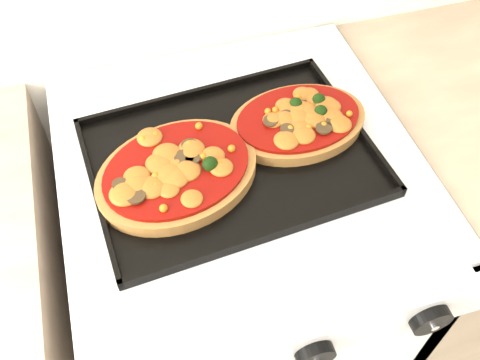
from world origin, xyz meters
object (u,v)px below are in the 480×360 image
object	(u,v)px
pizza_right	(298,120)
baking_tray	(231,156)
pizza_left	(177,171)
stove	(240,284)

from	to	relation	value
pizza_right	baking_tray	bearing A→B (deg)	-165.89
pizza_left	pizza_right	distance (m)	0.23
stove	baking_tray	distance (m)	0.47
stove	pizza_right	size ratio (longest dim) A/B	3.85
stove	baking_tray	size ratio (longest dim) A/B	2.02
pizza_left	pizza_right	xyz separation A→B (m)	(0.22, 0.05, -0.00)
baking_tray	pizza_right	size ratio (longest dim) A/B	1.91
pizza_right	pizza_left	bearing A→B (deg)	-166.84
baking_tray	pizza_left	distance (m)	0.10
baking_tray	pizza_left	bearing A→B (deg)	-172.62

